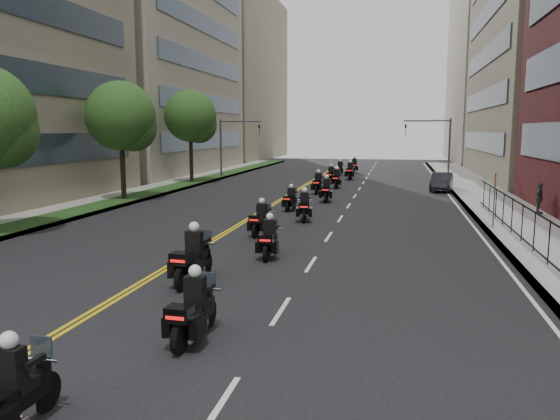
{
  "coord_description": "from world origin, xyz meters",
  "views": [
    {
      "loc": [
        5.97,
        -8.14,
        4.58
      ],
      "look_at": [
        1.48,
        12.93,
        1.42
      ],
      "focal_mm": 35.0,
      "sensor_mm": 36.0,
      "label": 1
    }
  ],
  "objects_px": {
    "motorcycle_13": "(354,166)",
    "motorcycle_4": "(261,221)",
    "motorcycle_7": "(326,191)",
    "motorcycle_12": "(340,169)",
    "parked_sedan": "(442,182)",
    "motorcycle_9": "(337,179)",
    "pedestrian_c": "(539,198)",
    "motorcycle_1": "(193,312)",
    "motorcycle_8": "(318,184)",
    "motorcycle_6": "(291,200)",
    "motorcycle_11": "(350,172)",
    "motorcycle_2": "(193,260)",
    "motorcycle_3": "(269,240)",
    "motorcycle_5": "(304,208)",
    "motorcycle_0": "(6,398)",
    "motorcycle_10": "(331,176)"
  },
  "relations": [
    {
      "from": "motorcycle_3",
      "to": "motorcycle_1",
      "type": "bearing_deg",
      "value": -92.41
    },
    {
      "from": "motorcycle_5",
      "to": "motorcycle_6",
      "type": "xyz_separation_m",
      "value": [
        -1.37,
        3.43,
        -0.07
      ]
    },
    {
      "from": "motorcycle_6",
      "to": "motorcycle_8",
      "type": "relative_size",
      "value": 0.87
    },
    {
      "from": "motorcycle_1",
      "to": "motorcycle_9",
      "type": "bearing_deg",
      "value": 92.74
    },
    {
      "from": "motorcycle_7",
      "to": "motorcycle_12",
      "type": "relative_size",
      "value": 1.06
    },
    {
      "from": "motorcycle_13",
      "to": "motorcycle_11",
      "type": "bearing_deg",
      "value": -90.78
    },
    {
      "from": "motorcycle_4",
      "to": "motorcycle_10",
      "type": "distance_m",
      "value": 23.92
    },
    {
      "from": "motorcycle_0",
      "to": "motorcycle_9",
      "type": "relative_size",
      "value": 0.94
    },
    {
      "from": "motorcycle_2",
      "to": "motorcycle_10",
      "type": "height_order",
      "value": "motorcycle_2"
    },
    {
      "from": "motorcycle_6",
      "to": "motorcycle_7",
      "type": "distance_m",
      "value": 4.52
    },
    {
      "from": "motorcycle_7",
      "to": "motorcycle_9",
      "type": "distance_m",
      "value": 8.55
    },
    {
      "from": "parked_sedan",
      "to": "motorcycle_8",
      "type": "bearing_deg",
      "value": -149.38
    },
    {
      "from": "motorcycle_8",
      "to": "motorcycle_4",
      "type": "bearing_deg",
      "value": -90.1
    },
    {
      "from": "motorcycle_8",
      "to": "pedestrian_c",
      "type": "bearing_deg",
      "value": -31.48
    },
    {
      "from": "motorcycle_12",
      "to": "motorcycle_2",
      "type": "bearing_deg",
      "value": -85.88
    },
    {
      "from": "motorcycle_3",
      "to": "motorcycle_9",
      "type": "xyz_separation_m",
      "value": [
        -0.19,
        24.47,
        0.04
      ]
    },
    {
      "from": "motorcycle_13",
      "to": "motorcycle_0",
      "type": "bearing_deg",
      "value": -93.6
    },
    {
      "from": "parked_sedan",
      "to": "motorcycle_13",
      "type": "bearing_deg",
      "value": 124.07
    },
    {
      "from": "motorcycle_4",
      "to": "motorcycle_8",
      "type": "height_order",
      "value": "motorcycle_8"
    },
    {
      "from": "motorcycle_1",
      "to": "motorcycle_11",
      "type": "height_order",
      "value": "motorcycle_11"
    },
    {
      "from": "motorcycle_7",
      "to": "motorcycle_10",
      "type": "relative_size",
      "value": 1.03
    },
    {
      "from": "motorcycle_1",
      "to": "motorcycle_4",
      "type": "relative_size",
      "value": 1.02
    },
    {
      "from": "motorcycle_2",
      "to": "motorcycle_8",
      "type": "distance_m",
      "value": 24.2
    },
    {
      "from": "motorcycle_8",
      "to": "pedestrian_c",
      "type": "relative_size",
      "value": 1.44
    },
    {
      "from": "motorcycle_12",
      "to": "pedestrian_c",
      "type": "bearing_deg",
      "value": -57.06
    },
    {
      "from": "motorcycle_6",
      "to": "motorcycle_8",
      "type": "bearing_deg",
      "value": 91.93
    },
    {
      "from": "motorcycle_6",
      "to": "motorcycle_9",
      "type": "xyz_separation_m",
      "value": [
        1.27,
        12.8,
        0.08
      ]
    },
    {
      "from": "motorcycle_5",
      "to": "motorcycle_12",
      "type": "xyz_separation_m",
      "value": [
        -1.09,
        28.25,
        -0.02
      ]
    },
    {
      "from": "motorcycle_3",
      "to": "motorcycle_8",
      "type": "bearing_deg",
      "value": 89.41
    },
    {
      "from": "motorcycle_4",
      "to": "motorcycle_6",
      "type": "xyz_separation_m",
      "value": [
        -0.15,
        7.64,
        -0.05
      ]
    },
    {
      "from": "motorcycle_6",
      "to": "motorcycle_11",
      "type": "xyz_separation_m",
      "value": [
        1.69,
        20.56,
        0.13
      ]
    },
    {
      "from": "motorcycle_2",
      "to": "motorcycle_4",
      "type": "xyz_separation_m",
      "value": [
        0.16,
        7.82,
        -0.09
      ]
    },
    {
      "from": "motorcycle_13",
      "to": "motorcycle_4",
      "type": "bearing_deg",
      "value": -94.44
    },
    {
      "from": "motorcycle_9",
      "to": "pedestrian_c",
      "type": "height_order",
      "value": "pedestrian_c"
    },
    {
      "from": "motorcycle_0",
      "to": "motorcycle_12",
      "type": "distance_m",
      "value": 48.76
    },
    {
      "from": "motorcycle_0",
      "to": "motorcycle_11",
      "type": "height_order",
      "value": "motorcycle_11"
    },
    {
      "from": "motorcycle_2",
      "to": "pedestrian_c",
      "type": "xyz_separation_m",
      "value": [
        13.42,
        16.02,
        0.24
      ]
    },
    {
      "from": "motorcycle_8",
      "to": "parked_sedan",
      "type": "relative_size",
      "value": 0.57
    },
    {
      "from": "motorcycle_11",
      "to": "parked_sedan",
      "type": "bearing_deg",
      "value": -46.08
    },
    {
      "from": "motorcycle_1",
      "to": "motorcycle_12",
      "type": "height_order",
      "value": "motorcycle_1"
    },
    {
      "from": "motorcycle_1",
      "to": "pedestrian_c",
      "type": "relative_size",
      "value": 1.39
    },
    {
      "from": "motorcycle_7",
      "to": "motorcycle_2",
      "type": "bearing_deg",
      "value": -97.67
    },
    {
      "from": "motorcycle_3",
      "to": "motorcycle_7",
      "type": "xyz_separation_m",
      "value": [
        0.06,
        15.93,
        0.05
      ]
    },
    {
      "from": "motorcycle_4",
      "to": "motorcycle_8",
      "type": "distance_m",
      "value": 16.38
    },
    {
      "from": "motorcycle_10",
      "to": "motorcycle_9",
      "type": "bearing_deg",
      "value": -72.97
    },
    {
      "from": "motorcycle_9",
      "to": "motorcycle_11",
      "type": "relative_size",
      "value": 0.94
    },
    {
      "from": "parked_sedan",
      "to": "motorcycle_12",
      "type": "bearing_deg",
      "value": 134.28
    },
    {
      "from": "motorcycle_5",
      "to": "parked_sedan",
      "type": "bearing_deg",
      "value": 56.12
    },
    {
      "from": "motorcycle_9",
      "to": "motorcycle_12",
      "type": "distance_m",
      "value": 12.06
    },
    {
      "from": "motorcycle_1",
      "to": "motorcycle_8",
      "type": "xyz_separation_m",
      "value": [
        -1.31,
        28.48,
        0.03
      ]
    }
  ]
}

